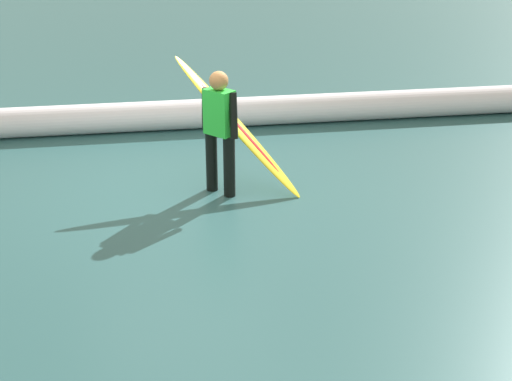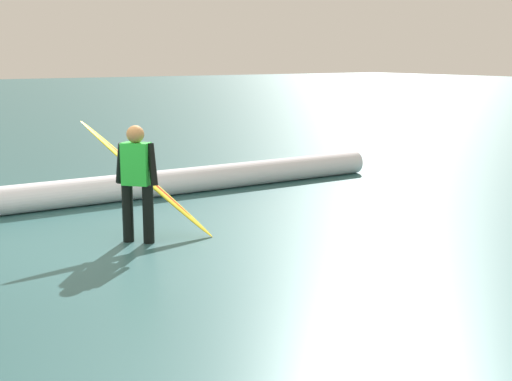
# 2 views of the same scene
# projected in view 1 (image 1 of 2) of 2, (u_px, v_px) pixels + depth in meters

# --- Properties ---
(ground_plane) EXTENTS (121.44, 121.44, 0.00)m
(ground_plane) POSITION_uv_depth(u_px,v_px,m) (176.00, 186.00, 9.15)
(ground_plane) COLOR #2B595B
(surfer) EXTENTS (0.38, 0.52, 1.48)m
(surfer) POSITION_uv_depth(u_px,v_px,m) (220.00, 126.00, 8.63)
(surfer) COLOR black
(surfer) RESTS_ON ground_plane
(surfboard) EXTENTS (1.52, 1.24, 1.54)m
(surfboard) POSITION_uv_depth(u_px,v_px,m) (237.00, 126.00, 8.88)
(surfboard) COLOR yellow
(surfboard) RESTS_ON ground_plane
(wave_crest_foreground) EXTENTS (14.72, 0.47, 0.43)m
(wave_crest_foreground) POSITION_uv_depth(u_px,v_px,m) (94.00, 119.00, 10.91)
(wave_crest_foreground) COLOR white
(wave_crest_foreground) RESTS_ON ground_plane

